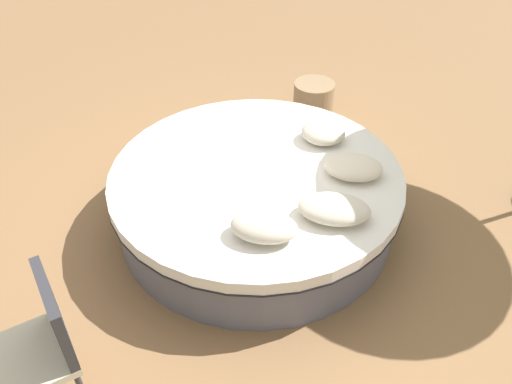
% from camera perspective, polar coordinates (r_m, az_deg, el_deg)
% --- Properties ---
extents(ground_plane, '(16.00, 16.00, 0.00)m').
position_cam_1_polar(ground_plane, '(4.74, 0.00, -3.18)').
color(ground_plane, olive).
extents(round_bed, '(2.52, 2.52, 0.57)m').
position_cam_1_polar(round_bed, '(4.55, 0.00, -0.48)').
color(round_bed, '#595966').
rests_on(round_bed, ground_plane).
extents(throw_pillow_0, '(0.49, 0.32, 0.18)m').
position_cam_1_polar(throw_pillow_0, '(3.72, 0.90, -3.91)').
color(throw_pillow_0, beige).
rests_on(throw_pillow_0, round_bed).
extents(throw_pillow_1, '(0.55, 0.35, 0.17)m').
position_cam_1_polar(throw_pillow_1, '(3.92, 8.67, -1.86)').
color(throw_pillow_1, beige).
rests_on(throw_pillow_1, round_bed).
extents(throw_pillow_2, '(0.48, 0.36, 0.16)m').
position_cam_1_polar(throw_pillow_2, '(4.37, 10.78, 2.73)').
color(throw_pillow_2, beige).
rests_on(throw_pillow_2, round_bed).
extents(throw_pillow_3, '(0.40, 0.37, 0.17)m').
position_cam_1_polar(throw_pillow_3, '(4.77, 7.49, 6.56)').
color(throw_pillow_3, beige).
rests_on(throw_pillow_3, round_bed).
extents(patio_chair, '(0.72, 0.72, 0.98)m').
position_cam_1_polar(patio_chair, '(3.46, -22.70, -14.92)').
color(patio_chair, '#333338').
rests_on(patio_chair, ground_plane).
extents(side_table, '(0.47, 0.47, 0.46)m').
position_cam_1_polar(side_table, '(6.13, 6.38, 9.99)').
color(side_table, '#997A56').
rests_on(side_table, ground_plane).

